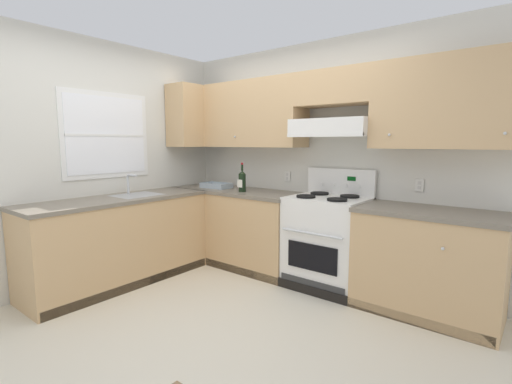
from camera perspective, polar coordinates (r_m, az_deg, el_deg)
The scene contains 8 objects.
ground_plane at distance 3.37m, azimuth -8.24°, elevation -18.37°, with size 7.04×7.04×0.00m, color beige.
wall_back at distance 4.02m, azimuth 11.76°, elevation 7.58°, with size 4.68×0.57×2.55m.
wall_left at distance 4.45m, azimuth -20.66°, elevation 5.49°, with size 0.47×4.00×2.55m.
counter_back_run at distance 4.01m, azimuth 6.71°, elevation -7.18°, with size 3.60×0.65×0.91m.
counter_left_run at distance 4.16m, azimuth -20.29°, elevation -6.95°, with size 0.63×1.91×1.13m.
stove at distance 3.86m, azimuth 10.87°, elevation -7.44°, with size 0.76×0.62×1.20m.
wine_bottle at distance 4.25m, azimuth -2.15°, elevation 1.77°, with size 0.08×0.09×0.34m.
bowl at distance 4.65m, azimuth -6.15°, elevation 0.90°, with size 0.38×0.22×0.06m.
Camera 1 is at (2.22, -2.06, 1.47)m, focal length 25.92 mm.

